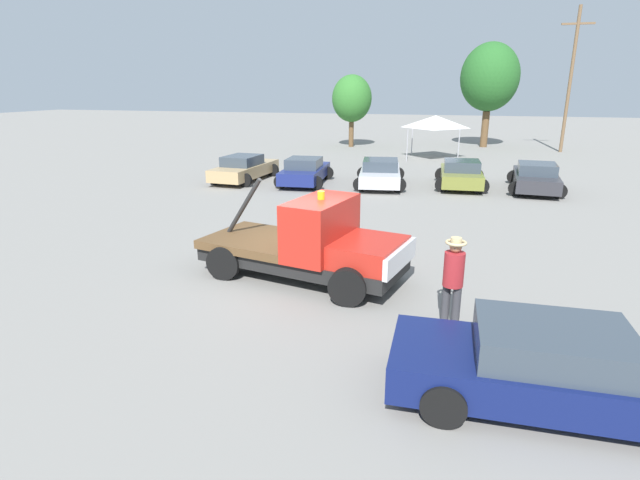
# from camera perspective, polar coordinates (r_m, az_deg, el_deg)

# --- Properties ---
(ground_plane) EXTENTS (160.00, 160.00, 0.00)m
(ground_plane) POSITION_cam_1_polar(r_m,az_deg,el_deg) (13.09, -2.11, -4.22)
(ground_plane) COLOR gray
(tow_truck) EXTENTS (5.65, 3.19, 2.51)m
(tow_truck) POSITION_cam_1_polar(r_m,az_deg,el_deg) (12.63, -0.88, -0.60)
(tow_truck) COLOR black
(tow_truck) RESTS_ON ground
(foreground_car) EXTENTS (5.36, 2.09, 1.34)m
(foreground_car) POSITION_cam_1_polar(r_m,az_deg,el_deg) (8.65, 26.13, -13.19)
(foreground_car) COLOR #0F194C
(foreground_car) RESTS_ON ground
(person_near_truck) EXTENTS (0.43, 0.43, 1.92)m
(person_near_truck) POSITION_cam_1_polar(r_m,az_deg,el_deg) (10.43, 15.00, -3.87)
(person_near_truck) COLOR #38383D
(person_near_truck) RESTS_ON ground
(parked_car_tan) EXTENTS (2.57, 4.95, 1.34)m
(parked_car_tan) POSITION_cam_1_polar(r_m,az_deg,el_deg) (26.77, -8.64, 8.11)
(parked_car_tan) COLOR tan
(parked_car_tan) RESTS_ON ground
(parked_car_navy) EXTENTS (2.64, 4.50, 1.34)m
(parked_car_navy) POSITION_cam_1_polar(r_m,az_deg,el_deg) (25.53, -1.75, 7.86)
(parked_car_navy) COLOR navy
(parked_car_navy) RESTS_ON ground
(parked_car_silver) EXTENTS (2.91, 4.94, 1.34)m
(parked_car_silver) POSITION_cam_1_polar(r_m,az_deg,el_deg) (25.22, 6.90, 7.63)
(parked_car_silver) COLOR #B7B7BC
(parked_car_silver) RESTS_ON ground
(parked_car_olive) EXTENTS (2.62, 4.46, 1.34)m
(parked_car_olive) POSITION_cam_1_polar(r_m,az_deg,el_deg) (25.69, 15.81, 7.28)
(parked_car_olive) COLOR olive
(parked_car_olive) RESTS_ON ground
(parked_car_charcoal) EXTENTS (2.64, 4.82, 1.34)m
(parked_car_charcoal) POSITION_cam_1_polar(r_m,az_deg,el_deg) (25.89, 23.43, 6.59)
(parked_car_charcoal) COLOR #2D2D33
(parked_car_charcoal) RESTS_ON ground
(canopy_tent_white) EXTENTS (3.36, 3.36, 2.90)m
(canopy_tent_white) POSITION_cam_1_polar(r_m,az_deg,el_deg) (35.43, 13.06, 13.03)
(canopy_tent_white) COLOR #9E9EA3
(canopy_tent_white) RESTS_ON ground
(tree_left) EXTENTS (4.55, 4.55, 8.12)m
(tree_left) POSITION_cam_1_polar(r_m,az_deg,el_deg) (43.60, 18.83, 17.18)
(tree_left) COLOR brown
(tree_left) RESTS_ON ground
(tree_center) EXTENTS (3.19, 3.19, 5.69)m
(tree_center) POSITION_cam_1_polar(r_m,az_deg,el_deg) (41.74, 3.66, 15.81)
(tree_center) COLOR brown
(tree_center) RESTS_ON ground
(utility_pole) EXTENTS (2.20, 0.24, 10.25)m
(utility_pole) POSITION_cam_1_polar(r_m,az_deg,el_deg) (42.36, 26.73, 16.26)
(utility_pole) COLOR brown
(utility_pole) RESTS_ON ground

